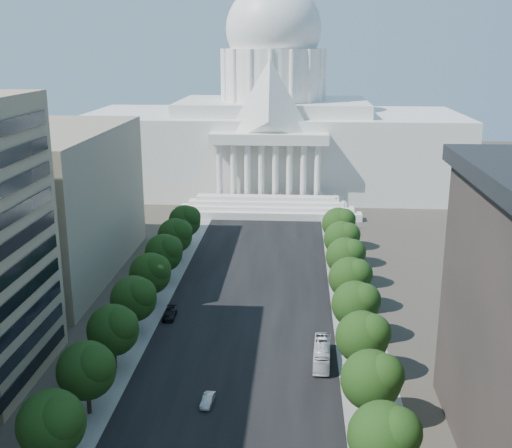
# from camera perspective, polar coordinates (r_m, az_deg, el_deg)

# --- Properties ---
(road_asphalt) EXTENTS (30.00, 260.00, 0.01)m
(road_asphalt) POSITION_cam_1_polar(r_m,az_deg,el_deg) (123.37, -0.41, -6.34)
(road_asphalt) COLOR black
(road_asphalt) RESTS_ON ground
(sidewalk_left) EXTENTS (8.00, 260.00, 0.02)m
(sidewalk_left) POSITION_cam_1_polar(r_m,az_deg,el_deg) (126.12, -9.10, -6.05)
(sidewalk_left) COLOR gray
(sidewalk_left) RESTS_ON ground
(sidewalk_right) EXTENTS (8.00, 260.00, 0.02)m
(sidewalk_right) POSITION_cam_1_polar(r_m,az_deg,el_deg) (123.52, 8.47, -6.50)
(sidewalk_right) COLOR gray
(sidewalk_right) RESTS_ON ground
(capitol) EXTENTS (120.00, 56.00, 73.00)m
(capitol) POSITION_cam_1_polar(r_m,az_deg,el_deg) (210.77, 1.50, 8.51)
(capitol) COLOR white
(capitol) RESTS_ON ground
(office_block_left_far) EXTENTS (38.00, 52.00, 30.00)m
(office_block_left_far) POSITION_cam_1_polar(r_m,az_deg,el_deg) (139.88, -20.13, 1.79)
(office_block_left_far) COLOR gray
(office_block_left_far) RESTS_ON ground
(tree_l_c) EXTENTS (7.79, 7.60, 9.97)m
(tree_l_c) POSITION_cam_1_polar(r_m,az_deg,el_deg) (76.51, -17.56, -16.47)
(tree_l_c) COLOR #33261C
(tree_l_c) RESTS_ON ground
(tree_l_d) EXTENTS (7.79, 7.60, 9.97)m
(tree_l_d) POSITION_cam_1_polar(r_m,az_deg,el_deg) (86.23, -14.67, -12.37)
(tree_l_d) COLOR #33261C
(tree_l_d) RESTS_ON ground
(tree_l_e) EXTENTS (7.79, 7.60, 9.97)m
(tree_l_e) POSITION_cam_1_polar(r_m,az_deg,el_deg) (96.46, -12.45, -9.09)
(tree_l_e) COLOR #33261C
(tree_l_e) RESTS_ON ground
(tree_l_f) EXTENTS (7.79, 7.60, 9.97)m
(tree_l_f) POSITION_cam_1_polar(r_m,az_deg,el_deg) (107.05, -10.69, -6.44)
(tree_l_f) COLOR #33261C
(tree_l_f) RESTS_ON ground
(tree_l_g) EXTENTS (7.79, 7.60, 9.97)m
(tree_l_g) POSITION_cam_1_polar(r_m,az_deg,el_deg) (117.92, -9.26, -4.26)
(tree_l_g) COLOR #33261C
(tree_l_g) RESTS_ON ground
(tree_l_h) EXTENTS (7.79, 7.60, 9.97)m
(tree_l_h) POSITION_cam_1_polar(r_m,az_deg,el_deg) (128.99, -8.08, -2.46)
(tree_l_h) COLOR #33261C
(tree_l_h) RESTS_ON ground
(tree_l_i) EXTENTS (7.79, 7.60, 9.97)m
(tree_l_i) POSITION_cam_1_polar(r_m,az_deg,el_deg) (140.21, -7.09, -0.94)
(tree_l_i) COLOR #33261C
(tree_l_i) RESTS_ON ground
(tree_l_j) EXTENTS (7.79, 7.60, 9.97)m
(tree_l_j) POSITION_cam_1_polar(r_m,az_deg,el_deg) (151.55, -6.25, 0.35)
(tree_l_j) COLOR #33261C
(tree_l_j) RESTS_ON ground
(tree_r_c) EXTENTS (7.79, 7.60, 9.97)m
(tree_r_c) POSITION_cam_1_polar(r_m,az_deg,el_deg) (72.55, 11.52, -17.94)
(tree_r_c) COLOR #33261C
(tree_r_c) RESTS_ON ground
(tree_r_d) EXTENTS (7.79, 7.60, 9.97)m
(tree_r_d) POSITION_cam_1_polar(r_m,az_deg,el_deg) (82.73, 10.44, -13.36)
(tree_r_d) COLOR #33261C
(tree_r_d) RESTS_ON ground
(tree_r_e) EXTENTS (7.79, 7.60, 9.97)m
(tree_r_e) POSITION_cam_1_polar(r_m,az_deg,el_deg) (93.34, 9.63, -9.80)
(tree_r_e) COLOR #33261C
(tree_r_e) RESTS_ON ground
(tree_r_f) EXTENTS (7.79, 7.60, 9.97)m
(tree_r_f) POSITION_cam_1_polar(r_m,az_deg,el_deg) (104.26, 9.00, -6.97)
(tree_r_f) COLOR #33261C
(tree_r_f) RESTS_ON ground
(tree_r_g) EXTENTS (7.79, 7.60, 9.97)m
(tree_r_g) POSITION_cam_1_polar(r_m,az_deg,el_deg) (115.39, 8.50, -4.68)
(tree_r_g) COLOR #33261C
(tree_r_g) RESTS_ON ground
(tree_r_h) EXTENTS (7.79, 7.60, 9.97)m
(tree_r_h) POSITION_cam_1_polar(r_m,az_deg,el_deg) (126.68, 8.09, -2.80)
(tree_r_h) COLOR #33261C
(tree_r_h) RESTS_ON ground
(tree_r_i) EXTENTS (7.79, 7.60, 9.97)m
(tree_r_i) POSITION_cam_1_polar(r_m,az_deg,el_deg) (138.09, 7.74, -1.22)
(tree_r_i) COLOR #33261C
(tree_r_i) RESTS_ON ground
(tree_r_j) EXTENTS (7.79, 7.60, 9.97)m
(tree_r_j) POSITION_cam_1_polar(r_m,az_deg,el_deg) (149.59, 7.46, 0.11)
(tree_r_j) COLOR #33261C
(tree_r_j) RESTS_ON ground
(streetlight_b) EXTENTS (2.61, 0.44, 9.00)m
(streetlight_b) POSITION_cam_1_polar(r_m,az_deg,el_deg) (72.46, 12.87, -18.68)
(streetlight_b) COLOR gray
(streetlight_b) RESTS_ON ground
(streetlight_c) EXTENTS (2.61, 0.44, 9.00)m
(streetlight_c) POSITION_cam_1_polar(r_m,az_deg,el_deg) (93.96, 10.57, -10.09)
(streetlight_c) COLOR gray
(streetlight_c) RESTS_ON ground
(streetlight_d) EXTENTS (2.61, 0.44, 9.00)m
(streetlight_d) POSITION_cam_1_polar(r_m,az_deg,el_deg) (116.86, 9.21, -4.78)
(streetlight_d) COLOR gray
(streetlight_d) RESTS_ON ground
(streetlight_e) EXTENTS (2.61, 0.44, 9.00)m
(streetlight_e) POSITION_cam_1_polar(r_m,az_deg,el_deg) (140.48, 8.32, -1.22)
(streetlight_e) COLOR gray
(streetlight_e) RESTS_ON ground
(streetlight_f) EXTENTS (2.61, 0.44, 9.00)m
(streetlight_f) POSITION_cam_1_polar(r_m,az_deg,el_deg) (164.51, 7.68, 1.30)
(streetlight_f) COLOR gray
(streetlight_f) RESTS_ON ground
(car_silver) EXTENTS (1.70, 3.98, 1.28)m
(car_silver) POSITION_cam_1_polar(r_m,az_deg,el_deg) (88.59, -4.31, -15.36)
(car_silver) COLOR #B3B5BB
(car_silver) RESTS_ON ground
(car_dark_b) EXTENTS (2.22, 5.12, 1.47)m
(car_dark_b) POSITION_cam_1_polar(r_m,az_deg,el_deg) (114.28, -7.68, -7.95)
(car_dark_b) COLOR black
(car_dark_b) RESTS_ON ground
(city_bus) EXTENTS (2.91, 10.27, 2.83)m
(city_bus) POSITION_cam_1_polar(r_m,az_deg,el_deg) (98.85, 5.88, -11.38)
(city_bus) COLOR silver
(city_bus) RESTS_ON ground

